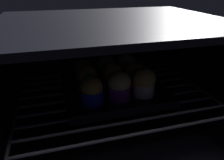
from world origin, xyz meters
TOP-DOWN VIEW (x-y plane):
  - oven_cavity at (0.00, 26.25)cm, footprint 59.00×47.00cm
  - oven_rack at (0.00, 22.00)cm, footprint 54.80×42.00cm
  - baking_tray at (0.00, 23.90)cm, footprint 28.85×28.85cm
  - muffin_row0_col0 at (-7.59, 16.47)cm, footprint 5.94×5.94cm
  - muffin_row0_col1 at (-0.07, 16.68)cm, footprint 6.08×6.08cm
  - muffin_row0_col2 at (7.14, 16.86)cm, footprint 6.42×6.42cm
  - muffin_row1_col0 at (-7.32, 23.89)cm, footprint 5.94×5.94cm
  - muffin_row1_col1 at (-0.03, 23.57)cm, footprint 5.94×5.94cm
  - muffin_row1_col2 at (7.10, 23.65)cm, footprint 5.94×5.94cm
  - muffin_row2_col0 at (-7.34, 31.04)cm, footprint 5.94×5.94cm
  - muffin_row2_col1 at (-0.39, 30.97)cm, footprint 5.94×5.94cm
  - muffin_row2_col2 at (6.99, 31.36)cm, footprint 6.53×6.53cm

SIDE VIEW (x-z plane):
  - oven_rack at x=0.00cm, z-range 13.20..14.00cm
  - baking_tray at x=0.00cm, z-range 13.59..15.79cm
  - oven_cavity at x=0.00cm, z-range -1.50..35.50cm
  - muffin_row2_col0 at x=-7.34cm, z-range 14.92..22.10cm
  - muffin_row1_col2 at x=7.10cm, z-range 14.85..22.40cm
  - muffin_row1_col0 at x=-7.32cm, z-range 14.95..22.53cm
  - muffin_row0_col0 at x=-7.59cm, z-range 14.79..22.81cm
  - muffin_row2_col1 at x=-0.39cm, z-range 14.97..22.68cm
  - muffin_row2_col2 at x=6.99cm, z-range 15.02..22.68cm
  - muffin_row1_col1 at x=-0.03cm, z-range 15.10..22.94cm
  - muffin_row0_col1 at x=-0.07cm, z-range 14.99..23.08cm
  - muffin_row0_col2 at x=7.14cm, z-range 15.02..23.06cm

